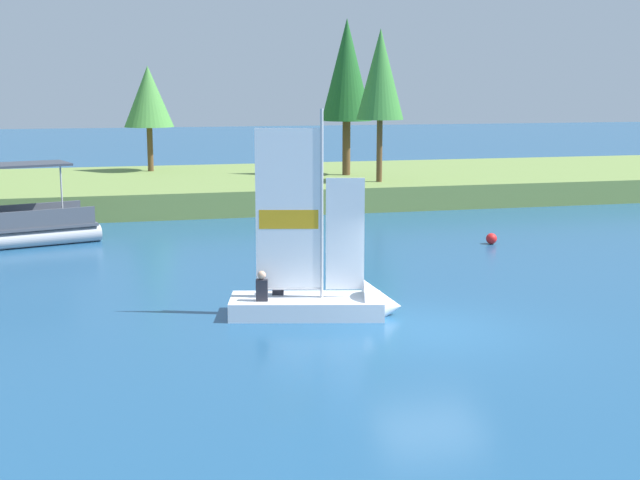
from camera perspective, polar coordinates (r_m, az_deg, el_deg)
name	(u,v)px	position (r m, az deg, el deg)	size (l,w,h in m)	color
ground_plane	(431,331)	(20.12, 7.31, -5.94)	(200.00, 200.00, 0.00)	navy
shore_bank	(251,187)	(43.51, -4.53, 3.51)	(80.00, 13.11, 1.11)	olive
shoreline_tree_centre	(148,97)	(46.19, -11.19, 9.19)	(2.55, 2.55, 5.42)	brown
shoreline_tree_midright	(347,71)	(43.40, 1.77, 11.03)	(2.51, 2.51, 7.64)	brown
shoreline_tree_right	(380,75)	(40.36, 3.98, 10.74)	(2.17, 2.17, 6.97)	brown
sailboat	(333,300)	(21.21, 0.88, -3.93)	(4.37, 2.31, 5.43)	white
pontoon_boat	(15,226)	(32.29, -19.35, 0.85)	(5.90, 3.54, 2.85)	#B2B2B7
channel_buoy	(491,239)	(31.28, 11.17, 0.09)	(0.39, 0.39, 0.39)	red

